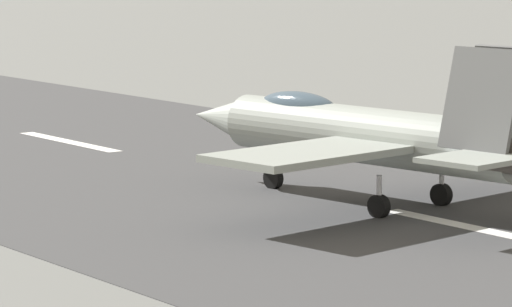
% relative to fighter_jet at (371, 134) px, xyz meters
% --- Properties ---
extents(ground_plane, '(400.00, 400.00, 0.00)m').
position_rel_fighter_jet_xyz_m(ground_plane, '(-5.31, 0.20, -2.43)').
color(ground_plane, slate).
extents(runway_strip, '(240.00, 26.00, 0.02)m').
position_rel_fighter_jet_xyz_m(runway_strip, '(-5.33, 0.20, -2.42)').
color(runway_strip, '#3C3D3E').
rests_on(runway_strip, ground).
extents(fighter_jet, '(16.72, 14.88, 5.63)m').
position_rel_fighter_jet_xyz_m(fighter_jet, '(0.00, 0.00, 0.00)').
color(fighter_jet, gray).
rests_on(fighter_jet, ground).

